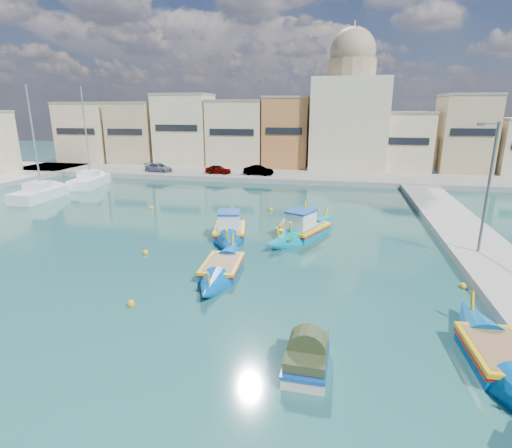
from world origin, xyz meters
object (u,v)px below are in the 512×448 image
(luzzu_cyan_south, at_px, (499,358))
(luzzu_green, at_px, (298,227))
(church_block, at_px, (349,111))
(luzzu_blue_south, at_px, (222,269))
(tender_near, at_px, (307,358))
(luzzu_turquoise_cabin, at_px, (304,231))
(yacht_midnorth, at_px, (51,191))
(luzzu_blue_cabin, at_px, (230,232))
(quay_street_lamp, at_px, (487,188))
(yacht_north, at_px, (97,179))

(luzzu_cyan_south, bearing_deg, luzzu_green, 120.61)
(church_block, distance_m, luzzu_blue_south, 40.53)
(luzzu_green, height_order, tender_near, luzzu_green)
(luzzu_turquoise_cabin, xyz_separation_m, tender_near, (1.47, -14.97, 0.04))
(luzzu_turquoise_cabin, xyz_separation_m, yacht_midnorth, (-26.74, 8.20, 0.10))
(luzzu_green, bearing_deg, luzzu_blue_cabin, -154.01)
(tender_near, bearing_deg, luzzu_green, 97.08)
(luzzu_green, xyz_separation_m, luzzu_blue_south, (-3.25, -8.62, -0.05))
(luzzu_green, distance_m, luzzu_cyan_south, 16.84)
(quay_street_lamp, xyz_separation_m, yacht_midnorth, (-37.24, 10.64, -3.87))
(luzzu_turquoise_cabin, height_order, yacht_midnorth, yacht_midnorth)
(luzzu_blue_south, bearing_deg, luzzu_cyan_south, -26.43)
(luzzu_turquoise_cabin, height_order, luzzu_green, luzzu_turquoise_cabin)
(church_block, bearing_deg, quay_street_lamp, -77.65)
(luzzu_blue_south, relative_size, yacht_midnorth, 0.70)
(luzzu_blue_south, distance_m, yacht_north, 32.55)
(luzzu_green, xyz_separation_m, tender_near, (1.99, -16.05, 0.12))
(luzzu_blue_south, bearing_deg, quay_street_lamp, 19.70)
(tender_near, height_order, yacht_north, yacht_north)
(tender_near, height_order, yacht_midnorth, yacht_midnorth)
(church_block, height_order, luzzu_green, church_block)
(luzzu_cyan_south, height_order, yacht_north, yacht_north)
(quay_street_lamp, relative_size, luzzu_cyan_south, 0.99)
(yacht_north, bearing_deg, church_block, 28.11)
(luzzu_green, xyz_separation_m, luzzu_cyan_south, (8.58, -14.49, -0.03))
(quay_street_lamp, bearing_deg, luzzu_blue_south, -160.30)
(luzzu_turquoise_cabin, relative_size, yacht_midnorth, 0.81)
(luzzu_green, bearing_deg, tender_near, -82.92)
(luzzu_blue_cabin, height_order, luzzu_cyan_south, luzzu_blue_cabin)
(luzzu_blue_cabin, distance_m, luzzu_blue_south, 6.52)
(quay_street_lamp, relative_size, yacht_midnorth, 0.68)
(luzzu_cyan_south, bearing_deg, tender_near, -166.68)
(luzzu_green, height_order, yacht_north, yacht_north)
(church_block, relative_size, yacht_midnorth, 1.63)
(church_block, bearing_deg, yacht_north, -151.89)
(church_block, xyz_separation_m, yacht_midnorth, (-29.79, -23.36, -7.94))
(tender_near, relative_size, yacht_midnorth, 0.23)
(luzzu_turquoise_cabin, relative_size, tender_near, 3.47)
(luzzu_turquoise_cabin, height_order, luzzu_blue_cabin, luzzu_turquoise_cabin)
(church_block, xyz_separation_m, luzzu_blue_cabin, (-8.17, -32.73, -8.05))
(luzzu_blue_cabin, xyz_separation_m, yacht_midnorth, (-21.63, 9.36, 0.11))
(quay_street_lamp, bearing_deg, yacht_north, 153.74)
(luzzu_turquoise_cabin, distance_m, tender_near, 15.04)
(luzzu_blue_south, distance_m, yacht_midnorth, 27.85)
(luzzu_green, bearing_deg, church_block, 83.31)
(church_block, relative_size, luzzu_cyan_south, 2.36)
(tender_near, bearing_deg, yacht_midnorth, 140.60)
(luzzu_cyan_south, relative_size, tender_near, 2.97)
(church_block, relative_size, luzzu_turquoise_cabin, 2.01)
(luzzu_turquoise_cabin, bearing_deg, church_block, 84.48)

